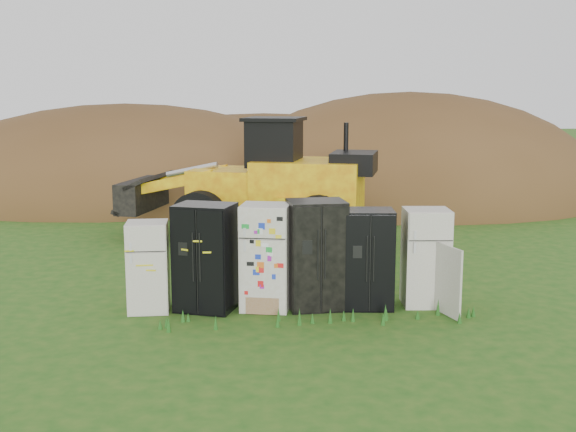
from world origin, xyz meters
name	(u,v)px	position (x,y,z in m)	size (l,w,h in m)	color
ground	(293,308)	(0.00, 0.00, 0.00)	(120.00, 120.00, 0.00)	#1D5115
fridge_leftmost	(148,267)	(-2.53, 0.01, 0.79)	(0.70, 0.67, 1.59)	beige
fridge_black_side	(206,257)	(-1.53, 0.02, 0.94)	(0.98, 0.78, 1.89)	black
fridge_sticker	(266,257)	(-0.47, 0.00, 0.94)	(0.83, 0.77, 1.87)	silver
fridge_dark_mid	(316,254)	(0.42, 0.00, 0.97)	(0.99, 0.80, 1.93)	black
fridge_black_right	(368,259)	(1.34, -0.04, 0.88)	(0.88, 0.73, 1.76)	black
fridge_open_door	(426,257)	(2.40, 0.03, 0.87)	(0.79, 0.73, 1.75)	beige
wheel_loader	(244,179)	(-0.77, 6.12, 1.58)	(6.54, 2.65, 3.17)	yellow
dirt_mound_right	(407,199)	(5.12, 12.79, 0.00)	(14.15, 10.37, 7.60)	#4C3218
dirt_mound_left	(128,194)	(-5.03, 14.73, 0.00)	(15.75, 11.81, 6.75)	#4C3218
dirt_mound_back	(264,183)	(0.18, 17.60, 0.00)	(16.36, 10.91, 5.84)	#4C3218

